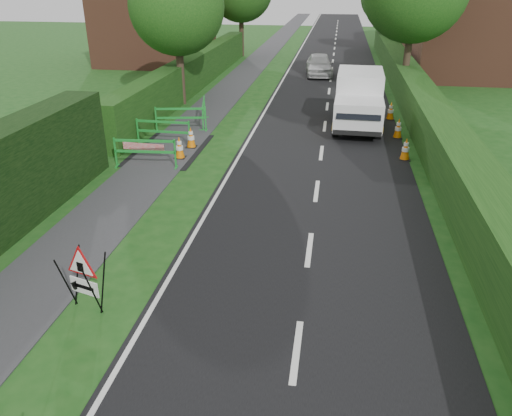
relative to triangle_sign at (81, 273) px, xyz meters
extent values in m
plane|color=#164513|center=(1.58, -1.56, -0.81)|extent=(120.00, 120.00, 0.00)
cube|color=black|center=(4.08, 33.44, -0.81)|extent=(6.00, 90.00, 0.02)
cube|color=#2D2D30|center=(-1.42, 33.44, -0.81)|extent=(2.00, 90.00, 0.02)
cube|color=#14380F|center=(-3.42, 20.44, -0.81)|extent=(1.00, 24.00, 1.80)
cube|color=#14380F|center=(8.08, 14.44, -0.81)|extent=(1.20, 50.00, 1.50)
cube|color=brown|center=(-8.42, 28.44, 1.94)|extent=(7.00, 7.00, 5.50)
cube|color=brown|center=(12.58, 26.44, 1.94)|extent=(7.00, 7.00, 5.50)
cube|color=brown|center=(13.58, 40.44, 1.94)|extent=(7.00, 7.00, 5.50)
cylinder|color=#2D2116|center=(-3.02, 16.44, 0.50)|extent=(0.36, 0.36, 2.62)
sphere|color=#164312|center=(-3.02, 16.44, 3.68)|extent=(4.40, 4.40, 4.40)
cylinder|color=#2D2116|center=(7.98, 20.44, 0.67)|extent=(0.36, 0.36, 2.97)
cylinder|color=#2D2116|center=(-3.02, 32.44, 0.59)|extent=(0.36, 0.36, 2.80)
cylinder|color=#2D2116|center=(7.98, 36.44, 0.41)|extent=(0.36, 0.36, 2.45)
cylinder|color=black|center=(-0.30, -0.05, -0.21)|extent=(0.13, 0.36, 1.17)
cylinder|color=black|center=(-0.22, 0.24, -0.21)|extent=(0.13, 0.36, 1.17)
cylinder|color=black|center=(0.30, -0.22, -0.21)|extent=(0.13, 0.36, 1.17)
cylinder|color=black|center=(0.39, 0.06, -0.21)|extent=(0.13, 0.36, 1.17)
cube|color=white|center=(0.04, -0.01, -0.29)|extent=(0.63, 0.20, 0.32)
cube|color=black|center=(0.03, -0.03, -0.29)|extent=(0.45, 0.14, 0.07)
cone|color=black|center=(-0.21, 0.04, -0.29)|extent=(0.19, 0.22, 0.19)
cube|color=black|center=(0.03, -0.03, 0.15)|extent=(0.14, 0.05, 0.19)
cube|color=silver|center=(5.42, 14.37, 0.47)|extent=(1.93, 3.03, 1.78)
cube|color=silver|center=(5.36, 12.12, 0.12)|extent=(1.90, 1.97, 1.09)
cube|color=black|center=(5.33, 11.20, 0.39)|extent=(1.63, 0.26, 0.50)
cube|color=#E3A70B|center=(4.47, 13.54, -0.24)|extent=(0.15, 4.57, 0.22)
cube|color=#E3A70B|center=(6.33, 13.48, -0.24)|extent=(0.15, 4.57, 0.22)
cube|color=black|center=(5.33, 11.20, -0.37)|extent=(1.81, 0.16, 0.18)
cylinder|color=black|center=(4.53, 12.09, -0.44)|extent=(0.24, 0.74, 0.74)
cylinder|color=black|center=(6.19, 12.05, -0.44)|extent=(0.24, 0.74, 0.74)
cylinder|color=black|center=(4.61, 15.07, -0.44)|extent=(0.24, 0.74, 0.74)
cylinder|color=black|center=(6.27, 15.02, -0.44)|extent=(0.24, 0.74, 0.74)
cube|color=black|center=(6.95, 9.71, -0.79)|extent=(0.38, 0.38, 0.04)
cone|color=orange|center=(6.95, 9.71, -0.40)|extent=(0.32, 0.32, 0.75)
cylinder|color=white|center=(6.95, 9.71, -0.44)|extent=(0.25, 0.25, 0.14)
cylinder|color=white|center=(6.95, 9.71, -0.25)|extent=(0.17, 0.17, 0.10)
cube|color=black|center=(6.94, 12.27, -0.79)|extent=(0.38, 0.38, 0.04)
cone|color=orange|center=(6.94, 12.27, -0.40)|extent=(0.32, 0.32, 0.75)
cylinder|color=white|center=(6.94, 12.27, -0.44)|extent=(0.25, 0.25, 0.14)
cylinder|color=white|center=(6.94, 12.27, -0.25)|extent=(0.17, 0.17, 0.10)
cube|color=black|center=(6.88, 15.02, -0.79)|extent=(0.38, 0.38, 0.04)
cone|color=orange|center=(6.88, 15.02, -0.40)|extent=(0.32, 0.32, 0.75)
cylinder|color=white|center=(6.88, 15.02, -0.44)|extent=(0.25, 0.25, 0.14)
cylinder|color=white|center=(6.88, 15.02, -0.25)|extent=(0.17, 0.17, 0.10)
cube|color=black|center=(-0.77, 8.64, -0.79)|extent=(0.38, 0.38, 0.04)
cone|color=orange|center=(-0.77, 8.64, -0.40)|extent=(0.32, 0.32, 0.75)
cylinder|color=white|center=(-0.77, 8.64, -0.44)|extent=(0.25, 0.25, 0.14)
cylinder|color=white|center=(-0.77, 8.64, -0.25)|extent=(0.17, 0.17, 0.10)
cube|color=black|center=(-0.70, 9.85, -0.79)|extent=(0.38, 0.38, 0.04)
cone|color=orange|center=(-0.70, 9.85, -0.40)|extent=(0.32, 0.32, 0.75)
cylinder|color=white|center=(-0.70, 9.85, -0.44)|extent=(0.25, 0.25, 0.14)
cylinder|color=white|center=(-0.70, 9.85, -0.25)|extent=(0.17, 0.17, 0.10)
cube|color=#18892A|center=(-2.60, 7.50, -0.31)|extent=(0.05, 0.05, 1.00)
cube|color=#18892A|center=(-0.61, 7.66, -0.31)|extent=(0.05, 0.05, 1.00)
cube|color=#18892A|center=(-1.60, 7.58, 0.11)|extent=(2.00, 0.21, 0.08)
cube|color=#18892A|center=(-1.60, 7.58, -0.26)|extent=(2.00, 0.21, 0.08)
cube|color=#18892A|center=(-2.60, 7.50, -0.79)|extent=(0.09, 0.35, 0.04)
cube|color=#18892A|center=(-0.61, 7.66, -0.79)|extent=(0.09, 0.35, 0.04)
cube|color=#18892A|center=(-2.76, 9.89, -0.31)|extent=(0.05, 0.05, 1.00)
cube|color=#18892A|center=(-0.76, 9.85, -0.31)|extent=(0.05, 0.05, 1.00)
cube|color=#18892A|center=(-1.76, 9.87, 0.11)|extent=(2.00, 0.09, 0.08)
cube|color=#18892A|center=(-1.76, 9.87, -0.26)|extent=(2.00, 0.09, 0.08)
cube|color=#18892A|center=(-2.76, 9.89, -0.79)|extent=(0.07, 0.35, 0.04)
cube|color=#18892A|center=(-0.76, 9.85, -0.79)|extent=(0.07, 0.35, 0.04)
cube|color=#18892A|center=(-2.67, 11.68, -0.31)|extent=(0.06, 0.06, 1.00)
cube|color=#18892A|center=(-0.71, 12.05, -0.31)|extent=(0.06, 0.06, 1.00)
cube|color=#18892A|center=(-1.69, 11.86, 0.11)|extent=(1.98, 0.42, 0.08)
cube|color=#18892A|center=(-1.69, 11.86, -0.26)|extent=(1.98, 0.42, 0.08)
cube|color=#18892A|center=(-2.67, 11.68, -0.79)|extent=(0.12, 0.36, 0.04)
cube|color=#18892A|center=(-0.71, 12.05, -0.79)|extent=(0.12, 0.36, 0.04)
cube|color=#18892A|center=(-0.82, 12.07, -0.31)|extent=(0.06, 0.06, 1.00)
cube|color=#18892A|center=(-1.26, 14.02, -0.31)|extent=(0.06, 0.06, 1.00)
cube|color=#18892A|center=(-1.04, 13.05, 0.11)|extent=(0.48, 1.96, 0.08)
cube|color=#18892A|center=(-1.04, 13.05, -0.26)|extent=(0.48, 1.96, 0.08)
cube|color=#18892A|center=(-0.82, 12.07, -0.79)|extent=(0.35, 0.13, 0.04)
cube|color=#18892A|center=(-1.26, 14.02, -0.79)|extent=(0.35, 0.13, 0.04)
cube|color=red|center=(-1.96, 8.34, -0.81)|extent=(1.50, 0.13, 0.25)
imported|color=silver|center=(3.30, 25.16, -0.15)|extent=(1.91, 4.04, 1.33)
camera|label=1|loc=(4.45, -7.23, 5.03)|focal=35.00mm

